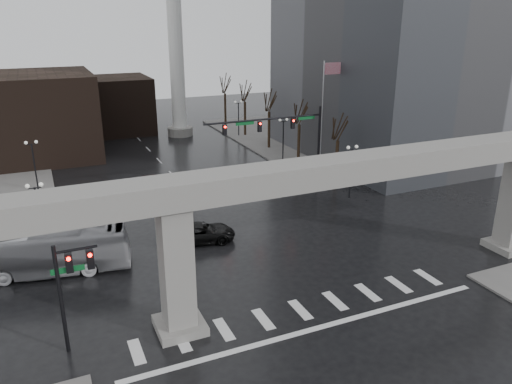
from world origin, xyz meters
TOP-DOWN VIEW (x-y plane):
  - ground at (0.00, 0.00)m, footprint 160.00×160.00m
  - sidewalk_ne at (26.00, 36.00)m, footprint 28.00×36.00m
  - elevated_guideway at (1.26, 0.00)m, footprint 48.00×2.60m
  - building_far_left at (-14.00, 42.00)m, footprint 16.00×14.00m
  - building_far_mid at (-2.00, 52.00)m, footprint 10.00×10.00m
  - smokestack at (6.00, 46.00)m, footprint 3.60×3.60m
  - signal_mast_arm at (8.99, 18.80)m, footprint 12.12×0.43m
  - signal_left_pole at (-12.25, 0.50)m, footprint 2.30×0.30m
  - flagpole_assembly at (15.29, 22.00)m, footprint 2.06×0.12m
  - lamp_right_0 at (13.50, 14.00)m, footprint 1.22×0.32m
  - lamp_right_1 at (13.50, 28.00)m, footprint 1.22×0.32m
  - lamp_right_2 at (13.50, 42.00)m, footprint 1.22×0.32m
  - lamp_left_0 at (-13.50, 14.00)m, footprint 1.22×0.32m
  - lamp_left_1 at (-13.50, 28.00)m, footprint 1.22×0.32m
  - lamp_left_2 at (-13.50, 42.00)m, footprint 1.22×0.32m
  - tree_right_0 at (14.53, 18.02)m, footprint 1.09×1.58m
  - tree_right_1 at (14.53, 26.02)m, footprint 1.09×1.61m
  - tree_right_2 at (14.53, 34.02)m, footprint 1.10×1.63m
  - tree_right_3 at (14.53, 42.02)m, footprint 1.11×1.66m
  - tree_right_4 at (14.53, 50.02)m, footprint 1.12×1.69m
  - pickup_truck at (-2.49, 10.36)m, footprint 5.69×3.35m
  - city_bus at (-13.61, 9.91)m, footprint 11.70×4.76m
  - far_car at (-2.74, 23.79)m, footprint 2.32×4.37m

SIDE VIEW (x-z plane):
  - ground at x=0.00m, z-range 0.00..0.00m
  - sidewalk_ne at x=26.00m, z-range 0.00..0.15m
  - far_car at x=-2.74m, z-range 0.00..1.41m
  - pickup_truck at x=-2.49m, z-range 0.00..1.48m
  - city_bus at x=-13.61m, z-range 0.00..3.18m
  - tree_right_0 at x=14.53m, z-range -0.97..6.54m
  - tree_right_1 at x=14.53m, z-range -0.99..6.69m
  - tree_right_2 at x=14.53m, z-range -1.01..6.84m
  - tree_right_3 at x=14.53m, z-range -1.03..6.99m
  - tree_right_4 at x=14.53m, z-range -1.05..7.14m
  - lamp_right_0 at x=13.50m, z-range 0.92..6.03m
  - lamp_right_1 at x=13.50m, z-range 0.92..6.03m
  - lamp_right_2 at x=13.50m, z-range 0.92..6.03m
  - lamp_left_0 at x=-13.50m, z-range 0.92..6.03m
  - lamp_left_1 at x=-13.50m, z-range 0.92..6.03m
  - lamp_left_2 at x=-13.50m, z-range 0.92..6.03m
  - building_far_mid at x=-2.00m, z-range 0.00..8.00m
  - signal_left_pole at x=-12.25m, z-range 1.07..7.07m
  - building_far_left at x=-14.00m, z-range 0.00..10.00m
  - signal_mast_arm at x=8.99m, z-range 1.83..9.83m
  - elevated_guideway at x=1.26m, z-range 2.53..11.23m
  - flagpole_assembly at x=15.29m, z-range 1.53..13.53m
  - smokestack at x=6.00m, z-range -1.65..28.35m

